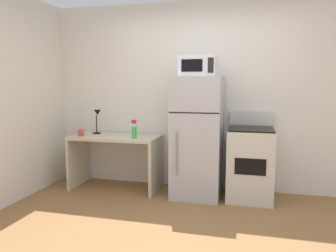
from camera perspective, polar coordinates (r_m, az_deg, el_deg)
ground_plane at (r=3.21m, az=1.14°, el=-19.67°), size 12.00×12.00×0.00m
wall_back_white at (r=4.54m, az=6.06°, el=5.30°), size 5.00×0.10×2.60m
desk at (r=4.58m, az=-9.27°, el=-4.45°), size 1.23×0.61×0.75m
desk_lamp at (r=4.73m, az=-12.50°, el=1.49°), size 0.14×0.12×0.35m
coffee_mug at (r=4.61m, az=-15.23°, el=-1.15°), size 0.08×0.08×0.09m
spray_bottle at (r=4.26m, az=-6.03°, el=-0.92°), size 0.06×0.06×0.25m
refrigerator at (r=4.20m, az=5.27°, el=-1.96°), size 0.62×0.67×1.56m
microwave at (r=4.13m, az=5.38°, el=10.59°), size 0.46×0.35×0.26m
oven_range at (r=4.24m, az=14.43°, el=-6.43°), size 0.57×0.61×1.10m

